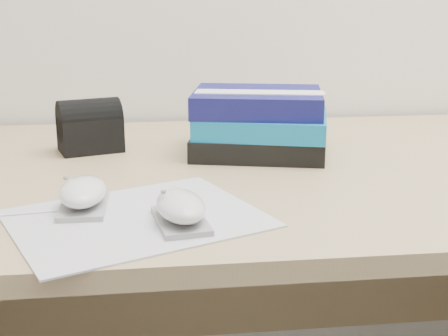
{
  "coord_description": "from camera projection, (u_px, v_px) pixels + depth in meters",
  "views": [
    {
      "loc": [
        -0.22,
        0.53,
        1.03
      ],
      "look_at": [
        -0.11,
        1.43,
        0.77
      ],
      "focal_mm": 50.0,
      "sensor_mm": 36.0,
      "label": 1
    }
  ],
  "objects": [
    {
      "name": "desk",
      "position": [
        264.0,
        270.0,
        1.23
      ],
      "size": [
        1.6,
        0.8,
        0.73
      ],
      "color": "tan",
      "rests_on": "ground"
    },
    {
      "name": "mouse_front",
      "position": [
        181.0,
        208.0,
        0.82
      ],
      "size": [
        0.08,
        0.12,
        0.05
      ],
      "color": "gray",
      "rests_on": "mousepad"
    },
    {
      "name": "mouse_rear",
      "position": [
        83.0,
        194.0,
        0.88
      ],
      "size": [
        0.07,
        0.12,
        0.05
      ],
      "color": "#949597",
      "rests_on": "mousepad"
    },
    {
      "name": "mousepad",
      "position": [
        136.0,
        219.0,
        0.85
      ],
      "size": [
        0.4,
        0.36,
        0.0
      ],
      "primitive_type": "cube",
      "rotation": [
        0.0,
        0.0,
        0.4
      ],
      "color": "#9F9EA7",
      "rests_on": "desk"
    },
    {
      "name": "book_stack",
      "position": [
        259.0,
        123.0,
        1.17
      ],
      "size": [
        0.28,
        0.25,
        0.12
      ],
      "color": "black",
      "rests_on": "desk"
    },
    {
      "name": "pouch",
      "position": [
        90.0,
        126.0,
        1.19
      ],
      "size": [
        0.13,
        0.11,
        0.1
      ],
      "color": "black",
      "rests_on": "desk"
    },
    {
      "name": "usb_cable",
      "position": [
        7.0,
        215.0,
        0.85
      ],
      "size": [
        0.21,
        0.03,
        0.0
      ],
      "primitive_type": "cylinder",
      "rotation": [
        0.0,
        1.57,
        0.13
      ],
      "color": "white",
      "rests_on": "mousepad"
    }
  ]
}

